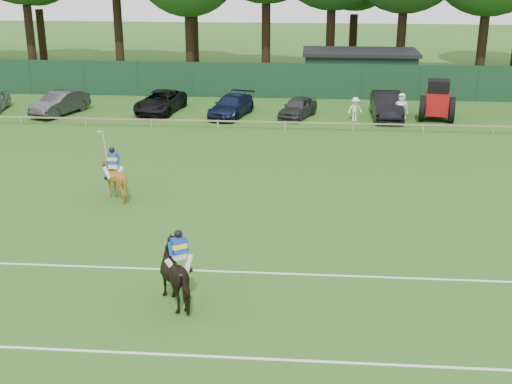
# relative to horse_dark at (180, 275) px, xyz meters

# --- Properties ---
(ground) EXTENTS (160.00, 160.00, 0.00)m
(ground) POSITION_rel_horse_dark_xyz_m (1.27, 3.18, -0.92)
(ground) COLOR #1E4C14
(ground) RESTS_ON ground
(horse_dark) EXTENTS (2.07, 2.36, 1.84)m
(horse_dark) POSITION_rel_horse_dark_xyz_m (0.00, 0.00, 0.00)
(horse_dark) COLOR black
(horse_dark) RESTS_ON ground
(horse_chestnut) EXTENTS (1.45, 1.61, 1.72)m
(horse_chestnut) POSITION_rel_horse_dark_xyz_m (-4.49, 8.83, -0.06)
(horse_chestnut) COLOR brown
(horse_chestnut) RESTS_ON ground
(sedan_grey) EXTENTS (2.94, 4.68, 1.46)m
(sedan_grey) POSITION_rel_horse_dark_xyz_m (-12.33, 24.01, -0.19)
(sedan_grey) COLOR #2D2D2F
(sedan_grey) RESTS_ON ground
(suv_black) EXTENTS (2.98, 5.21, 1.37)m
(suv_black) POSITION_rel_horse_dark_xyz_m (-6.04, 25.16, -0.24)
(suv_black) COLOR black
(suv_black) RESTS_ON ground
(sedan_navy) EXTENTS (2.97, 4.90, 1.33)m
(sedan_navy) POSITION_rel_horse_dark_xyz_m (-1.29, 24.38, -0.26)
(sedan_navy) COLOR #111936
(sedan_navy) RESTS_ON ground
(hatch_grey) EXTENTS (2.73, 4.05, 1.28)m
(hatch_grey) POSITION_rel_horse_dark_xyz_m (2.94, 24.37, -0.28)
(hatch_grey) COLOR #333235
(hatch_grey) RESTS_ON ground
(estate_black) EXTENTS (1.73, 4.92, 1.62)m
(estate_black) POSITION_rel_horse_dark_xyz_m (8.50, 24.67, -0.11)
(estate_black) COLOR black
(estate_black) RESTS_ON ground
(spectator_left) EXTENTS (1.09, 0.86, 1.48)m
(spectator_left) POSITION_rel_horse_dark_xyz_m (6.49, 23.74, -0.18)
(spectator_left) COLOR white
(spectator_left) RESTS_ON ground
(spectator_mid) EXTENTS (1.05, 0.61, 1.69)m
(spectator_mid) POSITION_rel_horse_dark_xyz_m (9.22, 23.59, -0.08)
(spectator_mid) COLOR beige
(spectator_mid) RESTS_ON ground
(spectator_right) EXTENTS (1.01, 0.80, 1.81)m
(spectator_right) POSITION_rel_horse_dark_xyz_m (9.26, 23.55, -0.01)
(spectator_right) COLOR silver
(spectator_right) RESTS_ON ground
(rider_dark) EXTENTS (0.84, 0.66, 1.41)m
(rider_dark) POSITION_rel_horse_dark_xyz_m (0.01, -0.01, 0.80)
(rider_dark) COLOR silver
(rider_dark) RESTS_ON ground
(rider_chestnut) EXTENTS (0.94, 0.57, 2.05)m
(rider_chestnut) POSITION_rel_horse_dark_xyz_m (-4.50, 8.81, 0.70)
(rider_chestnut) COLOR silver
(rider_chestnut) RESTS_ON ground
(polo_ball) EXTENTS (0.09, 0.09, 0.09)m
(polo_ball) POSITION_rel_horse_dark_xyz_m (-0.24, 1.09, -0.88)
(polo_ball) COLOR silver
(polo_ball) RESTS_ON ground
(pitch_lines) EXTENTS (60.00, 5.10, 0.01)m
(pitch_lines) POSITION_rel_horse_dark_xyz_m (1.27, -0.32, -0.92)
(pitch_lines) COLOR silver
(pitch_lines) RESTS_ON ground
(pitch_rail) EXTENTS (62.10, 0.10, 0.50)m
(pitch_rail) POSITION_rel_horse_dark_xyz_m (1.27, 21.18, -0.48)
(pitch_rail) COLOR #997F5B
(pitch_rail) RESTS_ON ground
(perimeter_fence) EXTENTS (92.08, 0.08, 2.50)m
(perimeter_fence) POSITION_rel_horse_dark_xyz_m (1.27, 30.18, 0.33)
(perimeter_fence) COLOR #14351E
(perimeter_fence) RESTS_ON ground
(utility_shed) EXTENTS (8.40, 4.40, 3.04)m
(utility_shed) POSITION_rel_horse_dark_xyz_m (7.27, 33.18, 0.62)
(utility_shed) COLOR #14331E
(utility_shed) RESTS_ON ground
(tree_row) EXTENTS (96.00, 12.00, 21.00)m
(tree_row) POSITION_rel_horse_dark_xyz_m (3.27, 38.18, -0.92)
(tree_row) COLOR #26561C
(tree_row) RESTS_ON ground
(tractor) EXTENTS (2.42, 3.25, 2.52)m
(tractor) POSITION_rel_horse_dark_xyz_m (11.57, 24.51, 0.27)
(tractor) COLOR #9E0E0E
(tractor) RESTS_ON ground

